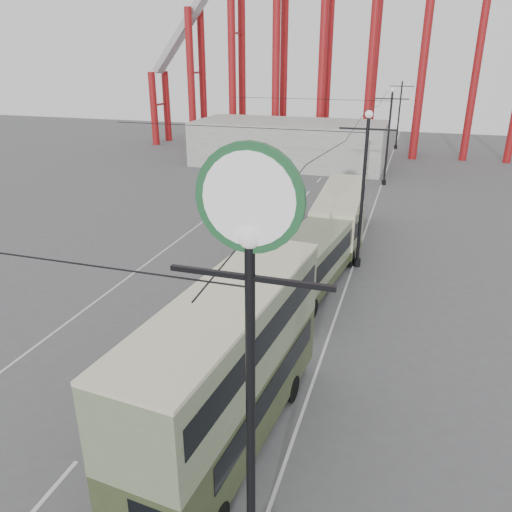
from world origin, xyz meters
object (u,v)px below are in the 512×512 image
(pedestrian, at_px, (296,289))
(double_decker_bus, at_px, (229,364))
(single_decker_green, at_px, (315,255))
(lamp_post_near, at_px, (250,299))
(single_decker_cream, at_px, (340,213))

(pedestrian, bearing_deg, double_decker_bus, 67.81)
(single_decker_green, bearing_deg, pedestrian, -92.54)
(double_decker_bus, relative_size, single_decker_green, 0.91)
(lamp_post_near, distance_m, single_decker_green, 18.69)
(double_decker_bus, height_order, single_decker_green, double_decker_bus)
(single_decker_cream, bearing_deg, double_decker_bus, -93.37)
(single_decker_green, relative_size, single_decker_cream, 1.04)
(single_decker_green, height_order, single_decker_cream, single_decker_cream)
(pedestrian, bearing_deg, lamp_post_near, 75.67)
(lamp_post_near, xyz_separation_m, single_decker_cream, (-1.85, 25.59, -5.93))
(lamp_post_near, bearing_deg, single_decker_cream, 94.14)
(single_decker_green, bearing_deg, lamp_post_near, -76.14)
(pedestrian, bearing_deg, single_decker_green, -123.62)
(lamp_post_near, height_order, pedestrian, lamp_post_near)
(lamp_post_near, relative_size, single_decker_green, 0.94)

